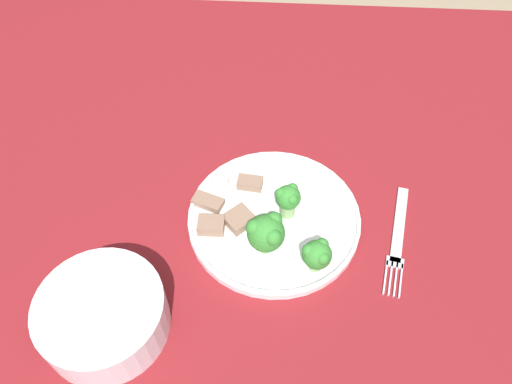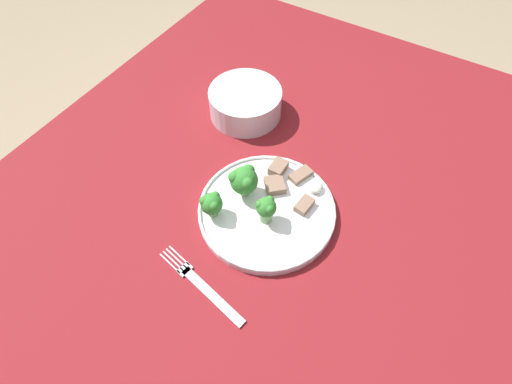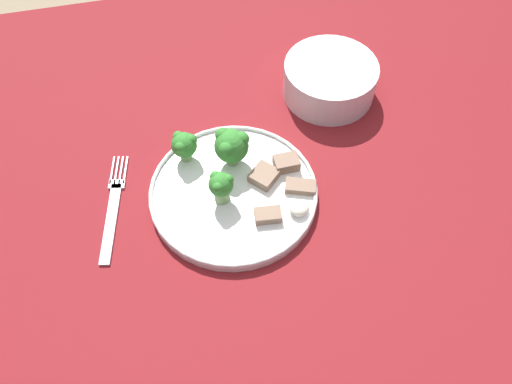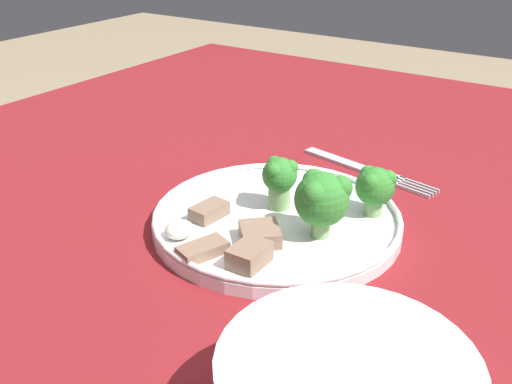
# 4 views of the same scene
# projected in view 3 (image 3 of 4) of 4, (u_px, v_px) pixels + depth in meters

# --- Properties ---
(ground_plane) EXTENTS (8.00, 8.00, 0.00)m
(ground_plane) POSITION_uv_depth(u_px,v_px,m) (246.00, 351.00, 1.32)
(ground_plane) COLOR #9E896B
(table) EXTENTS (1.28, 1.09, 0.71)m
(table) POSITION_uv_depth(u_px,v_px,m) (239.00, 238.00, 0.79)
(table) COLOR maroon
(table) RESTS_ON ground_plane
(dinner_plate) EXTENTS (0.25, 0.25, 0.02)m
(dinner_plate) POSITION_uv_depth(u_px,v_px,m) (236.00, 192.00, 0.73)
(dinner_plate) COLOR white
(dinner_plate) RESTS_ON table
(fork) EXTENTS (0.06, 0.18, 0.00)m
(fork) POSITION_uv_depth(u_px,v_px,m) (113.00, 208.00, 0.73)
(fork) COLOR #B2B2B7
(fork) RESTS_ON table
(cream_bowl) EXTENTS (0.15, 0.15, 0.06)m
(cream_bowl) POSITION_uv_depth(u_px,v_px,m) (329.00, 80.00, 0.83)
(cream_bowl) COLOR silver
(cream_bowl) RESTS_ON table
(broccoli_floret_near_rim_left) EXTENTS (0.04, 0.04, 0.05)m
(broccoli_floret_near_rim_left) POSITION_uv_depth(u_px,v_px,m) (221.00, 186.00, 0.69)
(broccoli_floret_near_rim_left) COLOR #7FA866
(broccoli_floret_near_rim_left) RESTS_ON dinner_plate
(broccoli_floret_center_left) EXTENTS (0.04, 0.04, 0.05)m
(broccoli_floret_center_left) POSITION_uv_depth(u_px,v_px,m) (184.00, 145.00, 0.74)
(broccoli_floret_center_left) COLOR #7FA866
(broccoli_floret_center_left) RESTS_ON dinner_plate
(broccoli_floret_back_left) EXTENTS (0.05, 0.05, 0.06)m
(broccoli_floret_back_left) POSITION_uv_depth(u_px,v_px,m) (231.00, 145.00, 0.73)
(broccoli_floret_back_left) COLOR #7FA866
(broccoli_floret_back_left) RESTS_ON dinner_plate
(meat_slice_front_slice) EXTENTS (0.05, 0.05, 0.01)m
(meat_slice_front_slice) POSITION_uv_depth(u_px,v_px,m) (264.00, 176.00, 0.74)
(meat_slice_front_slice) COLOR #846651
(meat_slice_front_slice) RESTS_ON dinner_plate
(meat_slice_middle_slice) EXTENTS (0.04, 0.03, 0.01)m
(meat_slice_middle_slice) POSITION_uv_depth(u_px,v_px,m) (268.00, 215.00, 0.70)
(meat_slice_middle_slice) COLOR #846651
(meat_slice_middle_slice) RESTS_ON dinner_plate
(meat_slice_rear_slice) EXTENTS (0.04, 0.03, 0.02)m
(meat_slice_rear_slice) POSITION_uv_depth(u_px,v_px,m) (286.00, 163.00, 0.75)
(meat_slice_rear_slice) COLOR #846651
(meat_slice_rear_slice) RESTS_ON dinner_plate
(meat_slice_edge_slice) EXTENTS (0.05, 0.04, 0.01)m
(meat_slice_edge_slice) POSITION_uv_depth(u_px,v_px,m) (300.00, 186.00, 0.73)
(meat_slice_edge_slice) COLOR #846651
(meat_slice_edge_slice) RESTS_ON dinner_plate
(sauce_dollop) EXTENTS (0.03, 0.03, 0.02)m
(sauce_dollop) POSITION_uv_depth(u_px,v_px,m) (299.00, 209.00, 0.70)
(sauce_dollop) COLOR silver
(sauce_dollop) RESTS_ON dinner_plate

